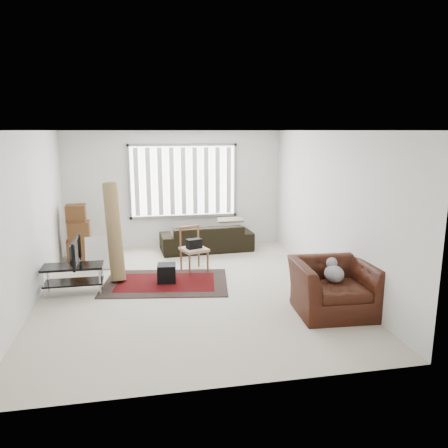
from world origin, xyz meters
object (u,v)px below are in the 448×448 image
Objects in this scene: sofa at (206,234)px; side_chair at (194,247)px; moving_boxes at (78,234)px; tv_stand at (73,273)px; armchair at (335,283)px.

side_chair is at bearing 68.16° from sofa.
moving_boxes is 1.37× the size of side_chair.
tv_stand is 3.45m from sofa.
side_chair is (2.30, -1.21, -0.07)m from moving_boxes.
moving_boxes reaches higher than tv_stand.
sofa is 1.48m from side_chair.
moving_boxes is 0.92× the size of armchair.
armchair is (1.37, -3.80, 0.06)m from sofa.
tv_stand is at bearing -85.50° from moving_boxes.
tv_stand is 2.07m from moving_boxes.
sofa reaches higher than tv_stand.
armchair reaches higher than side_chair.
moving_boxes is 5.49m from armchair.
moving_boxes is at bearing 0.60° from sofa.
armchair is at bearing 106.39° from sofa.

